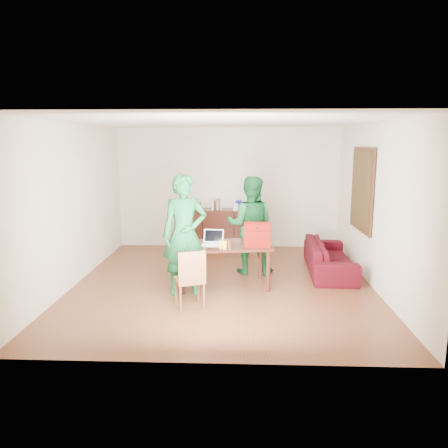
{
  "coord_description": "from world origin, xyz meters",
  "views": [
    {
      "loc": [
        0.31,
        -7.15,
        2.38
      ],
      "look_at": [
        0.02,
        0.07,
        1.02
      ],
      "focal_mm": 35.0,
      "sensor_mm": 36.0,
      "label": 1
    }
  ],
  "objects_px": {
    "person_near": "(185,235)",
    "laptop": "(212,242)",
    "bottle": "(229,244)",
    "red_bag": "(257,237)",
    "person_far": "(250,225)",
    "sofa": "(329,257)",
    "table": "(224,249)",
    "chair": "(190,290)"
  },
  "relations": [
    {
      "from": "table",
      "to": "laptop",
      "type": "xyz_separation_m",
      "value": [
        -0.18,
        -0.05,
        0.13
      ]
    },
    {
      "from": "laptop",
      "to": "chair",
      "type": "bearing_deg",
      "value": -102.14
    },
    {
      "from": "chair",
      "to": "person_far",
      "type": "relative_size",
      "value": 0.49
    },
    {
      "from": "person_near",
      "to": "laptop",
      "type": "relative_size",
      "value": 5.53
    },
    {
      "from": "table",
      "to": "person_far",
      "type": "xyz_separation_m",
      "value": [
        0.46,
        0.79,
        0.26
      ]
    },
    {
      "from": "table",
      "to": "person_far",
      "type": "distance_m",
      "value": 0.95
    },
    {
      "from": "chair",
      "to": "red_bag",
      "type": "xyz_separation_m",
      "value": [
        1.01,
        0.86,
        0.62
      ]
    },
    {
      "from": "bottle",
      "to": "sofa",
      "type": "height_order",
      "value": "bottle"
    },
    {
      "from": "laptop",
      "to": "sofa",
      "type": "xyz_separation_m",
      "value": [
        2.11,
        0.93,
        -0.48
      ]
    },
    {
      "from": "person_near",
      "to": "red_bag",
      "type": "xyz_separation_m",
      "value": [
        1.15,
        0.26,
        -0.08
      ]
    },
    {
      "from": "person_near",
      "to": "person_far",
      "type": "height_order",
      "value": "person_near"
    },
    {
      "from": "person_near",
      "to": "red_bag",
      "type": "distance_m",
      "value": 1.18
    },
    {
      "from": "person_far",
      "to": "laptop",
      "type": "xyz_separation_m",
      "value": [
        -0.64,
        -0.84,
        -0.13
      ]
    },
    {
      "from": "chair",
      "to": "sofa",
      "type": "xyz_separation_m",
      "value": [
        2.38,
        1.86,
        0.03
      ]
    },
    {
      "from": "chair",
      "to": "table",
      "type": "bearing_deg",
      "value": 45.19
    },
    {
      "from": "person_near",
      "to": "laptop",
      "type": "distance_m",
      "value": 0.56
    },
    {
      "from": "laptop",
      "to": "bottle",
      "type": "relative_size",
      "value": 2.02
    },
    {
      "from": "bottle",
      "to": "red_bag",
      "type": "distance_m",
      "value": 0.5
    },
    {
      "from": "table",
      "to": "person_far",
      "type": "relative_size",
      "value": 0.92
    },
    {
      "from": "bottle",
      "to": "red_bag",
      "type": "height_order",
      "value": "red_bag"
    },
    {
      "from": "person_near",
      "to": "bottle",
      "type": "xyz_separation_m",
      "value": [
        0.7,
        0.05,
        -0.15
      ]
    },
    {
      "from": "chair",
      "to": "sofa",
      "type": "bearing_deg",
      "value": 17.85
    },
    {
      "from": "chair",
      "to": "red_bag",
      "type": "distance_m",
      "value": 1.46
    },
    {
      "from": "person_near",
      "to": "red_bag",
      "type": "height_order",
      "value": "person_near"
    },
    {
      "from": "sofa",
      "to": "chair",
      "type": "bearing_deg",
      "value": 130.91
    },
    {
      "from": "red_bag",
      "to": "person_far",
      "type": "bearing_deg",
      "value": 100.31
    },
    {
      "from": "sofa",
      "to": "red_bag",
      "type": "bearing_deg",
      "value": 128.82
    },
    {
      "from": "laptop",
      "to": "person_near",
      "type": "bearing_deg",
      "value": -138.17
    },
    {
      "from": "laptop",
      "to": "red_bag",
      "type": "height_order",
      "value": "red_bag"
    },
    {
      "from": "red_bag",
      "to": "sofa",
      "type": "bearing_deg",
      "value": 39.98
    },
    {
      "from": "person_near",
      "to": "person_far",
      "type": "xyz_separation_m",
      "value": [
        1.05,
        1.17,
        -0.06
      ]
    },
    {
      "from": "person_near",
      "to": "table",
      "type": "bearing_deg",
      "value": 22.85
    },
    {
      "from": "table",
      "to": "red_bag",
      "type": "height_order",
      "value": "red_bag"
    },
    {
      "from": "person_far",
      "to": "laptop",
      "type": "bearing_deg",
      "value": 59.47
    },
    {
      "from": "table",
      "to": "person_far",
      "type": "bearing_deg",
      "value": 52.16
    },
    {
      "from": "chair",
      "to": "person_near",
      "type": "xyz_separation_m",
      "value": [
        -0.15,
        0.61,
        0.7
      ]
    },
    {
      "from": "table",
      "to": "sofa",
      "type": "height_order",
      "value": "table"
    },
    {
      "from": "person_far",
      "to": "red_bag",
      "type": "distance_m",
      "value": 0.91
    },
    {
      "from": "laptop",
      "to": "bottle",
      "type": "bearing_deg",
      "value": -39.0
    },
    {
      "from": "table",
      "to": "laptop",
      "type": "height_order",
      "value": "laptop"
    },
    {
      "from": "bottle",
      "to": "chair",
      "type": "bearing_deg",
      "value": -130.17
    },
    {
      "from": "sofa",
      "to": "laptop",
      "type": "bearing_deg",
      "value": 116.77
    }
  ]
}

